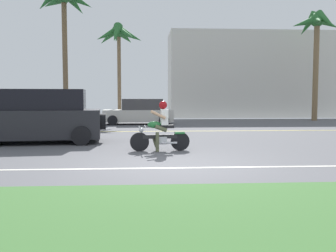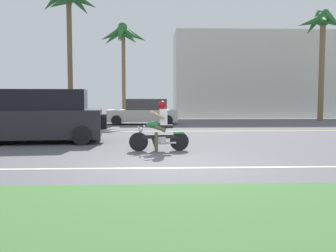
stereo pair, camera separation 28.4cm
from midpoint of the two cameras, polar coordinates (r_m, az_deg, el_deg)
The scene contains 12 objects.
ground at distance 11.98m, azimuth -1.07°, elevation -3.39°, with size 56.00×30.00×0.04m, color #545459.
grass_median at distance 5.04m, azimuth 2.63°, elevation -13.88°, with size 56.00×3.80×0.06m, color #3D6B33.
lane_line_near at distance 8.66m, azimuth -0.08°, elevation -6.27°, with size 50.40×0.12×0.01m, color silver.
lane_line_far at distance 17.68m, azimuth -1.90°, elevation -0.78°, with size 50.40×0.12×0.01m, color yellow.
motorcyclist at distance 11.26m, azimuth -1.85°, elevation -0.59°, with size 1.77×0.58×1.48m.
suv_nearby at distance 14.07m, azimuth -19.40°, elevation 1.31°, with size 4.64×2.56×1.86m.
parked_car_0 at distance 21.80m, azimuth -20.21°, elevation 1.91°, with size 4.05×2.08×1.62m.
parked_car_1 at distance 22.26m, azimuth -4.66°, elevation 2.05°, with size 4.06×1.92×1.47m.
palm_tree_0 at distance 27.70m, azimuth 21.05°, elevation 13.31°, with size 3.48×3.38×7.29m.
palm_tree_1 at distance 24.82m, azimuth -7.68°, elevation 12.85°, with size 3.07×3.06×6.18m.
palm_tree_2 at distance 24.98m, azimuth -15.54°, elevation 16.87°, with size 3.53×3.68×8.33m.
building_far at distance 31.03m, azimuth 12.02°, elevation 7.38°, with size 12.90×4.00×6.51m, color beige.
Camera 1 is at (-0.67, -8.84, 1.61)m, focal length 40.86 mm.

